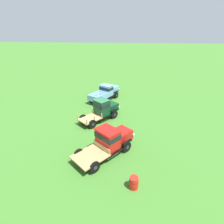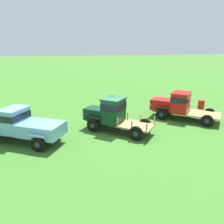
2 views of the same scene
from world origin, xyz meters
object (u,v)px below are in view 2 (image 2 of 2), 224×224
object	(u,v)px
vintage_truck_foreground_near	(20,124)
vintage_truck_second_in_line	(111,114)
vintage_truck_midrow_center	(177,104)
oil_drum_beside_row	(201,105)

from	to	relation	value
vintage_truck_foreground_near	vintage_truck_second_in_line	xyz separation A→B (m)	(5.78, 0.65, 0.11)
vintage_truck_midrow_center	oil_drum_beside_row	distance (m)	4.05
vintage_truck_second_in_line	oil_drum_beside_row	size ratio (longest dim) A/B	5.49
vintage_truck_second_in_line	oil_drum_beside_row	xyz separation A→B (m)	(9.21, 3.41, -0.77)
vintage_truck_second_in_line	oil_drum_beside_row	distance (m)	9.85
vintage_truck_second_in_line	vintage_truck_midrow_center	bearing A→B (deg)	14.46
vintage_truck_midrow_center	vintage_truck_foreground_near	bearing A→B (deg)	-169.54
vintage_truck_foreground_near	oil_drum_beside_row	xyz separation A→B (m)	(14.99, 4.05, -0.66)
vintage_truck_foreground_near	vintage_truck_midrow_center	distance (m)	11.70
vintage_truck_second_in_line	vintage_truck_midrow_center	distance (m)	5.91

